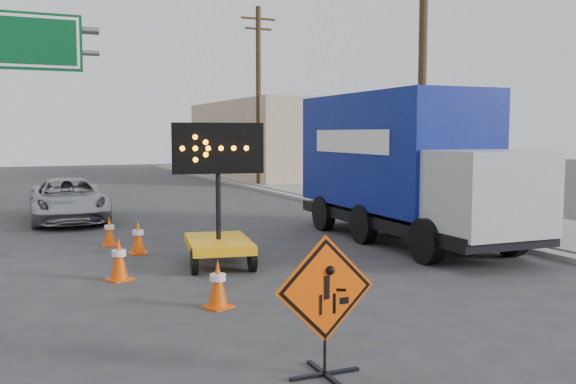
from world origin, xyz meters
TOP-DOWN VIEW (x-y plane):
  - ground at (0.00, 0.00)m, footprint 100.00×100.00m
  - curb_right at (7.20, 15.00)m, footprint 0.40×60.00m
  - sidewalk_right at (9.50, 15.00)m, footprint 4.00×60.00m
  - building_right_far at (13.00, 30.00)m, footprint 10.00×14.00m
  - utility_pole_near at (8.00, 10.00)m, footprint 1.80×0.26m
  - utility_pole_far at (8.00, 24.00)m, footprint 1.80×0.26m
  - construction_sign at (-0.50, -0.29)m, footprint 1.20×0.85m
  - arrow_board at (0.21, 5.91)m, footprint 1.83×2.23m
  - pickup_truck at (-2.03, 14.16)m, footprint 2.28×4.78m
  - box_truck at (5.37, 7.00)m, footprint 2.66×7.84m
  - cone_a at (-0.76, 2.87)m, footprint 0.51×0.51m
  - cone_b at (-1.87, 5.40)m, footprint 0.54×0.54m
  - cone_c at (-1.06, 7.89)m, footprint 0.41×0.41m
  - cone_d at (-1.50, 9.24)m, footprint 0.40×0.40m

SIDE VIEW (x-z plane):
  - ground at x=0.00m, z-range 0.00..0.00m
  - curb_right at x=7.20m, z-range 0.00..0.12m
  - sidewalk_right at x=9.50m, z-range 0.00..0.15m
  - cone_d at x=-1.50m, z-range 0.00..0.71m
  - cone_a at x=-0.76m, z-range 0.00..0.76m
  - cone_c at x=-1.06m, z-range 0.00..0.76m
  - cone_b at x=-1.87m, z-range 0.00..0.80m
  - arrow_board at x=0.21m, z-range -0.80..2.11m
  - pickup_truck at x=-2.03m, z-range 0.00..1.32m
  - construction_sign at x=-0.50m, z-range 0.05..1.64m
  - box_truck at x=5.37m, z-range -0.17..3.53m
  - building_right_far at x=13.00m, z-range 0.00..4.60m
  - utility_pole_near at x=8.00m, z-range 0.18..9.18m
  - utility_pole_far at x=8.00m, z-range 0.18..9.18m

